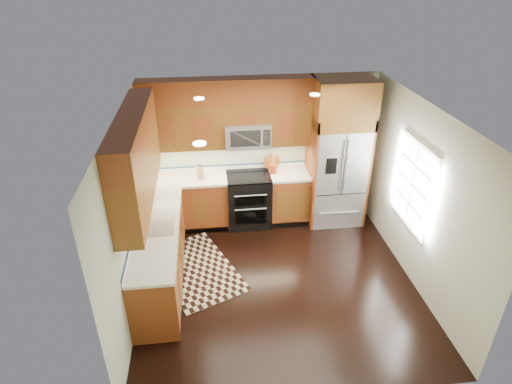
{
  "coord_description": "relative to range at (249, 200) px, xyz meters",
  "views": [
    {
      "loc": [
        -0.91,
        -4.92,
        4.26
      ],
      "look_at": [
        -0.25,
        0.6,
        1.21
      ],
      "focal_mm": 30.0,
      "sensor_mm": 36.0,
      "label": 1
    }
  ],
  "objects": [
    {
      "name": "knife_block",
      "position": [
        -0.82,
        0.02,
        0.57
      ],
      "size": [
        0.12,
        0.15,
        0.25
      ],
      "color": "#B47C57",
      "rests_on": "countertop"
    },
    {
      "name": "window",
      "position": [
        2.23,
        -1.47,
        0.93
      ],
      "size": [
        0.04,
        1.1,
        1.3
      ],
      "color": "white",
      "rests_on": "ground"
    },
    {
      "name": "utensil_crock",
      "position": [
        0.44,
        0.07,
        0.59
      ],
      "size": [
        0.15,
        0.15,
        0.35
      ],
      "color": "maroon",
      "rests_on": "countertop"
    },
    {
      "name": "countertop",
      "position": [
        -0.84,
        -0.65,
        0.45
      ],
      "size": [
        2.86,
        3.01,
        0.04
      ],
      "color": "silver",
      "rests_on": "base_cabinets"
    },
    {
      "name": "sink_faucet",
      "position": [
        -1.48,
        -1.44,
        0.52
      ],
      "size": [
        0.54,
        0.44,
        0.37
      ],
      "color": "#B2B2B7",
      "rests_on": "countertop"
    },
    {
      "name": "wall_left",
      "position": [
        -1.75,
        -1.67,
        0.83
      ],
      "size": [
        0.02,
        4.0,
        2.6
      ],
      "primitive_type": "cube",
      "color": "#B4BAA7",
      "rests_on": "ground"
    },
    {
      "name": "ground",
      "position": [
        0.25,
        -1.67,
        -0.47
      ],
      "size": [
        4.0,
        4.0,
        0.0
      ],
      "primitive_type": "plane",
      "color": "black",
      "rests_on": "ground"
    },
    {
      "name": "wall_right",
      "position": [
        2.25,
        -1.67,
        0.83
      ],
      "size": [
        0.02,
        4.0,
        2.6
      ],
      "primitive_type": "cube",
      "color": "#B4BAA7",
      "rests_on": "ground"
    },
    {
      "name": "wall_back",
      "position": [
        0.25,
        0.33,
        0.83
      ],
      "size": [
        4.0,
        0.02,
        2.6
      ],
      "primitive_type": "cube",
      "color": "#B4BAA7",
      "rests_on": "ground"
    },
    {
      "name": "upper_cabinets",
      "position": [
        -0.9,
        -0.58,
        1.56
      ],
      "size": [
        2.85,
        3.0,
        1.15
      ],
      "color": "brown",
      "rests_on": "ground"
    },
    {
      "name": "refrigerator",
      "position": [
        1.55,
        -0.04,
        0.83
      ],
      "size": [
        0.98,
        0.75,
        2.6
      ],
      "color": "#B2B2B7",
      "rests_on": "ground"
    },
    {
      "name": "base_cabinets",
      "position": [
        -0.98,
        -0.77,
        -0.02
      ],
      "size": [
        2.85,
        3.0,
        0.9
      ],
      "color": "brown",
      "rests_on": "ground"
    },
    {
      "name": "microwave",
      "position": [
        -0.0,
        0.13,
        1.19
      ],
      "size": [
        0.76,
        0.4,
        0.42
      ],
      "color": "#B2B2B7",
      "rests_on": "ground"
    },
    {
      "name": "cutting_board",
      "position": [
        0.44,
        0.23,
        0.48
      ],
      "size": [
        0.35,
        0.35,
        0.02
      ],
      "primitive_type": "cylinder",
      "rotation": [
        0.0,
        0.0,
        0.21
      ],
      "color": "brown",
      "rests_on": "countertop"
    },
    {
      "name": "rug",
      "position": [
        -0.95,
        -1.26,
        -0.46
      ],
      "size": [
        1.61,
        1.97,
        0.01
      ],
      "primitive_type": "cube",
      "rotation": [
        0.0,
        0.0,
        0.4
      ],
      "color": "black",
      "rests_on": "ground"
    },
    {
      "name": "range",
      "position": [
        0.0,
        0.0,
        0.0
      ],
      "size": [
        0.76,
        0.67,
        0.95
      ],
      "color": "black",
      "rests_on": "ground"
    }
  ]
}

